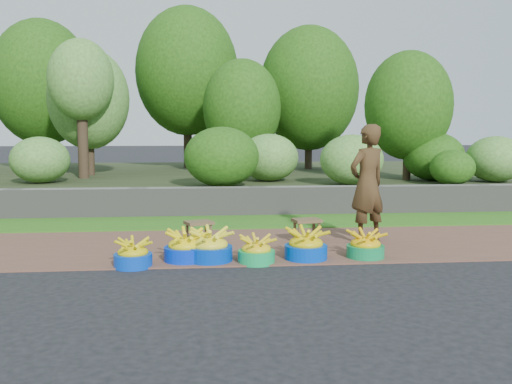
{
  "coord_description": "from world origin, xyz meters",
  "views": [
    {
      "loc": [
        -1.08,
        -6.54,
        1.58
      ],
      "look_at": [
        -0.31,
        1.3,
        0.75
      ],
      "focal_mm": 40.0,
      "sensor_mm": 36.0,
      "label": 1
    }
  ],
  "objects": [
    {
      "name": "vegetation",
      "position": [
        -5.26,
        8.31,
        2.73
      ],
      "size": [
        29.58,
        8.84,
        4.82
      ],
      "color": "#34271A",
      "rests_on": "earth_bank"
    },
    {
      "name": "stool_right",
      "position": [
        0.42,
        1.34,
        0.29
      ],
      "size": [
        0.42,
        0.35,
        0.34
      ],
      "rotation": [
        0.0,
        0.0,
        0.17
      ],
      "color": "brown",
      "rests_on": "dirt_shoulder"
    },
    {
      "name": "basin_e",
      "position": [
        0.22,
        0.29,
        0.18
      ],
      "size": [
        0.53,
        0.53,
        0.39
      ],
      "color": "#003BC3",
      "rests_on": "ground"
    },
    {
      "name": "ground_plane",
      "position": [
        0.0,
        0.0,
        0.0
      ],
      "size": [
        120.0,
        120.0,
        0.0
      ],
      "primitive_type": "plane",
      "color": "black",
      "rests_on": "ground"
    },
    {
      "name": "grass_verge",
      "position": [
        0.0,
        3.25,
        0.02
      ],
      "size": [
        80.0,
        1.5,
        0.04
      ],
      "primitive_type": "cube",
      "color": "#33711A",
      "rests_on": "ground"
    },
    {
      "name": "earth_bank",
      "position": [
        0.0,
        9.0,
        0.25
      ],
      "size": [
        80.0,
        10.0,
        0.5
      ],
      "primitive_type": "cube",
      "color": "#2C361C",
      "rests_on": "ground"
    },
    {
      "name": "basin_a",
      "position": [
        -1.87,
        0.13,
        0.15
      ],
      "size": [
        0.45,
        0.45,
        0.33
      ],
      "color": "#063ABE",
      "rests_on": "ground"
    },
    {
      "name": "basin_c",
      "position": [
        -0.97,
        0.3,
        0.18
      ],
      "size": [
        0.55,
        0.55,
        0.41
      ],
      "color": "#0133B2",
      "rests_on": "ground"
    },
    {
      "name": "basin_b",
      "position": [
        -1.27,
        0.34,
        0.18
      ],
      "size": [
        0.52,
        0.52,
        0.39
      ],
      "color": "#042CCC",
      "rests_on": "ground"
    },
    {
      "name": "basin_f",
      "position": [
        0.97,
        0.3,
        0.16
      ],
      "size": [
        0.47,
        0.47,
        0.35
      ],
      "color": "#0F8346",
      "rests_on": "ground"
    },
    {
      "name": "stool_left",
      "position": [
        -1.1,
        1.36,
        0.28
      ],
      "size": [
        0.44,
        0.39,
        0.32
      ],
      "rotation": [
        0.0,
        0.0,
        0.36
      ],
      "color": "brown",
      "rests_on": "dirt_shoulder"
    },
    {
      "name": "basin_d",
      "position": [
        -0.41,
        0.18,
        0.15
      ],
      "size": [
        0.45,
        0.45,
        0.33
      ],
      "color": "#119F4F",
      "rests_on": "ground"
    },
    {
      "name": "dirt_shoulder",
      "position": [
        0.0,
        1.25,
        0.01
      ],
      "size": [
        80.0,
        2.5,
        0.02
      ],
      "primitive_type": "cube",
      "color": "brown",
      "rests_on": "ground"
    },
    {
      "name": "retaining_wall",
      "position": [
        0.0,
        4.1,
        0.28
      ],
      "size": [
        80.0,
        0.35,
        0.55
      ],
      "primitive_type": "cube",
      "color": "slate",
      "rests_on": "ground"
    },
    {
      "name": "vendor_woman",
      "position": [
        1.26,
        1.25,
        0.86
      ],
      "size": [
        0.73,
        0.64,
        1.67
      ],
      "primitive_type": "imported",
      "rotation": [
        0.0,
        0.0,
        3.62
      ],
      "color": "black",
      "rests_on": "dirt_shoulder"
    }
  ]
}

